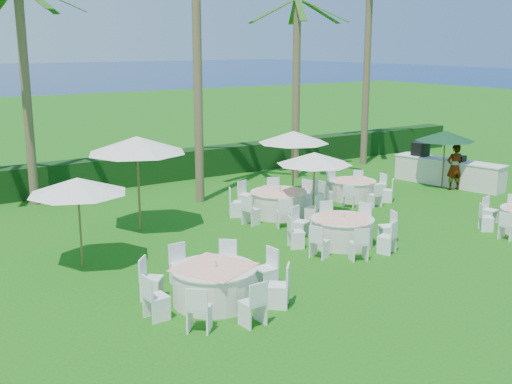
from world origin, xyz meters
TOP-DOWN VIEW (x-y plane):
  - ground at (0.00, 0.00)m, footprint 120.00×120.00m
  - hedge at (0.00, 12.00)m, footprint 34.00×1.00m
  - banquet_table_a at (-4.52, -0.51)m, footprint 3.35×3.35m
  - banquet_table_b at (0.65, 1.14)m, footprint 3.08×3.08m
  - banquet_table_e at (0.99, 4.75)m, footprint 3.30×3.30m
  - banquet_table_f at (4.61, 5.06)m, footprint 2.90×2.90m
  - umbrella_a at (-6.20, 3.43)m, footprint 2.53×2.53m
  - umbrella_b at (1.62, 3.67)m, footprint 2.46×2.46m
  - umbrella_c at (-3.58, 5.72)m, footprint 3.02×3.02m
  - umbrella_d at (2.84, 6.43)m, footprint 2.62×2.62m
  - umbrella_green at (8.96, 4.61)m, footprint 2.34×2.34m
  - buffet_table at (9.48, 4.81)m, footprint 1.88×4.63m
  - staff_person at (8.99, 4.09)m, footprint 0.77×0.62m
  - palm_b at (-5.43, 10.84)m, footprint 4.23×4.38m
  - palm_c at (-0.26, 7.94)m, footprint 4.30×4.34m
  - palm_d at (5.18, 9.40)m, footprint 4.40×3.97m
  - palm_e at (9.85, 10.17)m, footprint 4.39×4.18m

SIDE VIEW (x-z plane):
  - ground at x=0.00m, z-range 0.00..0.00m
  - banquet_table_f at x=4.61m, z-range -0.06..0.83m
  - banquet_table_b at x=0.65m, z-range -0.06..0.90m
  - banquet_table_e at x=0.99m, z-range -0.06..0.94m
  - banquet_table_a at x=-4.52m, z-range -0.06..0.95m
  - buffet_table at x=9.48m, z-range -0.24..1.37m
  - hedge at x=0.00m, z-range 0.00..1.20m
  - staff_person at x=8.99m, z-range 0.00..1.82m
  - umbrella_b at x=1.62m, z-range 0.93..3.17m
  - umbrella_green at x=8.96m, z-range 0.94..3.23m
  - umbrella_a at x=-6.20m, z-range 0.98..3.34m
  - umbrella_d at x=2.84m, z-range 1.04..3.57m
  - umbrella_c at x=-3.58m, z-range 1.21..4.14m
  - palm_d at x=5.18m, z-range 0.44..7.89m
  - palm_b at x=-5.43m, z-range 0.44..8.13m
  - palm_e at x=9.85m, z-range 0.46..9.19m
  - palm_c at x=-0.26m, z-range 0.49..13.07m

